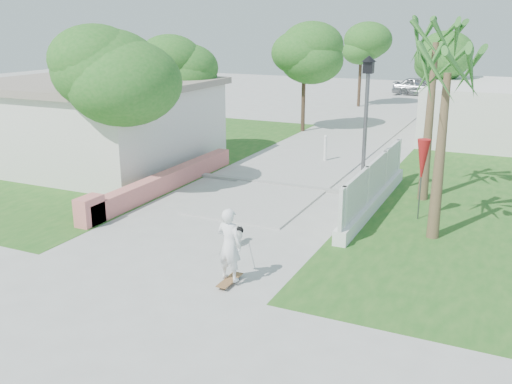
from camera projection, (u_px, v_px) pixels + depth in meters
The scene contains 22 objects.
ground at pixel (189, 246), 14.21m from camera, with size 90.00×90.00×0.00m, color #B7B7B2.
path_strip at pixel (379, 123), 31.56m from camera, with size 3.20×36.00×0.06m, color #B7B7B2.
curb at pixel (282, 185), 19.40m from camera, with size 6.50×0.25×0.10m, color #999993.
grass_left at pixel (147, 155), 23.99m from camera, with size 8.00×20.00×0.01m, color #20591C.
grass_right at pixel (507, 196), 18.31m from camera, with size 8.00×20.00×0.01m, color #20591C.
pink_wall at pixel (159, 184), 18.54m from camera, with size 0.45×8.20×0.80m.
house_left at pixel (93, 122), 22.20m from camera, with size 8.40×7.40×3.23m.
lattice_fence at pixel (374, 190), 17.02m from camera, with size 0.35×7.00×1.50m.
building_right at pixel (496, 112), 27.03m from camera, with size 6.00×8.00×2.60m, color silver.
street_lamp at pixel (365, 124), 17.11m from camera, with size 0.44×0.44×4.44m.
bollard at pixel (325, 148), 22.64m from camera, with size 0.14×0.14×1.09m.
patio_umbrella at pixel (422, 161), 15.68m from camera, with size 0.36×0.36×2.30m.
tree_left_near at pixel (111, 74), 17.53m from camera, with size 3.60×3.60×5.28m.
tree_left_mid at pixel (180, 71), 22.80m from camera, with size 3.20×3.20×4.85m.
tree_path_left at pixel (305, 55), 28.20m from camera, with size 3.40×3.40×5.23m.
tree_path_right at pixel (445, 60), 29.25m from camera, with size 3.00×3.00×4.79m.
tree_path_far at pixel (362, 47), 36.80m from camera, with size 3.20×3.20×5.17m.
palm_far at pixel (435, 53), 16.70m from camera, with size 1.80×1.80×5.30m.
palm_near at pixel (447, 83), 13.66m from camera, with size 1.80×1.80×4.70m.
skateboarder at pixel (231, 234), 12.88m from camera, with size 1.19×2.67×1.69m.
dog at pixel (237, 236), 14.24m from camera, with size 0.31×0.65×0.44m.
parked_car at pixel (421, 87), 43.11m from camera, with size 1.66×4.13×1.41m, color #A3A6AB.
Camera 1 is at (7.12, -11.28, 5.35)m, focal length 40.00 mm.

